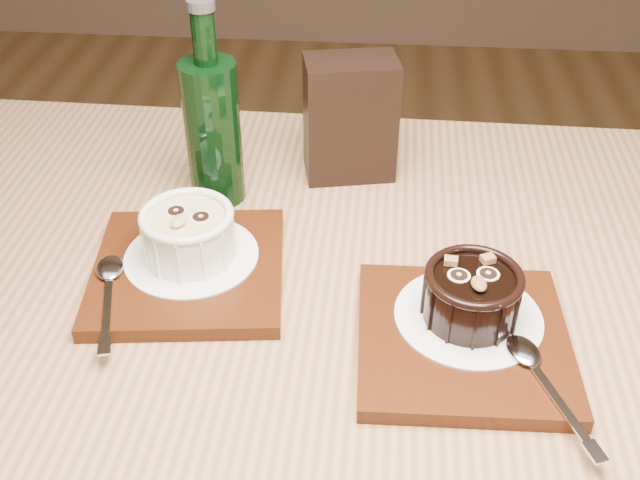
# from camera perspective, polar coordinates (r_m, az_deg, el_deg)

# --- Properties ---
(table) EXTENTS (1.21, 0.82, 0.75)m
(table) POSITION_cam_1_polar(r_m,az_deg,el_deg) (0.74, 0.90, -11.62)
(table) COLOR olive
(table) RESTS_ON ground
(tray_left) EXTENTS (0.20, 0.20, 0.01)m
(tray_left) POSITION_cam_1_polar(r_m,az_deg,el_deg) (0.73, -9.98, -2.28)
(tray_left) COLOR #461F0B
(tray_left) RESTS_ON table
(doily_left) EXTENTS (0.13, 0.13, 0.00)m
(doily_left) POSITION_cam_1_polar(r_m,az_deg,el_deg) (0.74, -9.76, -1.17)
(doily_left) COLOR white
(doily_left) RESTS_ON tray_left
(ramekin_white) EXTENTS (0.09, 0.09, 0.05)m
(ramekin_white) POSITION_cam_1_polar(r_m,az_deg,el_deg) (0.72, -9.99, 0.61)
(ramekin_white) COLOR white
(ramekin_white) RESTS_ON doily_left
(spoon_left) EXTENTS (0.06, 0.14, 0.01)m
(spoon_left) POSITION_cam_1_polar(r_m,az_deg,el_deg) (0.71, -15.85, -3.77)
(spoon_left) COLOR silver
(spoon_left) RESTS_ON tray_left
(tray_right) EXTENTS (0.18, 0.18, 0.01)m
(tray_right) POSITION_cam_1_polar(r_m,az_deg,el_deg) (0.66, 10.83, -7.49)
(tray_right) COLOR #461F0B
(tray_right) RESTS_ON table
(doily_right) EXTENTS (0.13, 0.13, 0.00)m
(doily_right) POSITION_cam_1_polar(r_m,az_deg,el_deg) (0.67, 11.23, -5.72)
(doily_right) COLOR white
(doily_right) RESTS_ON tray_right
(ramekin_dark) EXTENTS (0.09, 0.09, 0.05)m
(ramekin_dark) POSITION_cam_1_polar(r_m,az_deg,el_deg) (0.66, 11.51, -3.97)
(ramekin_dark) COLOR black
(ramekin_dark) RESTS_ON doily_right
(spoon_right) EXTENTS (0.07, 0.13, 0.01)m
(spoon_right) POSITION_cam_1_polar(r_m,az_deg,el_deg) (0.63, 16.79, -10.24)
(spoon_right) COLOR silver
(spoon_right) RESTS_ON tray_right
(condiment_stand) EXTENTS (0.11, 0.08, 0.14)m
(condiment_stand) POSITION_cam_1_polar(r_m,az_deg,el_deg) (0.85, 2.31, 9.22)
(condiment_stand) COLOR black
(condiment_stand) RESTS_ON table
(green_bottle) EXTENTS (0.06, 0.06, 0.22)m
(green_bottle) POSITION_cam_1_polar(r_m,az_deg,el_deg) (0.80, -8.18, 8.49)
(green_bottle) COLOR black
(green_bottle) RESTS_ON table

